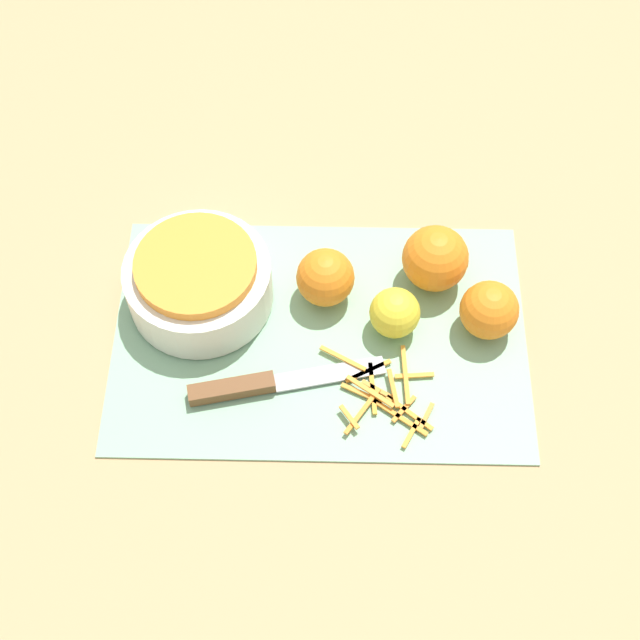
{
  "coord_description": "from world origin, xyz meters",
  "views": [
    {
      "loc": [
        0.01,
        -0.52,
        0.9
      ],
      "look_at": [
        0.0,
        0.0,
        0.04
      ],
      "focal_mm": 50.0,
      "sensor_mm": 36.0,
      "label": 1
    }
  ],
  "objects": [
    {
      "name": "lemon",
      "position": [
        0.08,
        0.01,
        0.04
      ],
      "size": [
        0.06,
        0.06,
        0.06
      ],
      "color": "yellow",
      "rests_on": "cutting_board"
    },
    {
      "name": "orange_right",
      "position": [
        0.19,
        0.01,
        0.04
      ],
      "size": [
        0.07,
        0.07,
        0.07
      ],
      "color": "orange",
      "rests_on": "cutting_board"
    },
    {
      "name": "orange_left",
      "position": [
        0.01,
        0.06,
        0.04
      ],
      "size": [
        0.07,
        0.07,
        0.07
      ],
      "color": "orange",
      "rests_on": "cutting_board"
    },
    {
      "name": "bowl_speckled",
      "position": [
        -0.14,
        0.05,
        0.04
      ],
      "size": [
        0.17,
        0.17,
        0.07
      ],
      "color": "silver",
      "rests_on": "cutting_board"
    },
    {
      "name": "knife",
      "position": [
        -0.07,
        -0.07,
        0.01
      ],
      "size": [
        0.22,
        0.07,
        0.02
      ],
      "rotation": [
        0.0,
        0.0,
        0.21
      ],
      "color": "brown",
      "rests_on": "cutting_board"
    },
    {
      "name": "ground_plane",
      "position": [
        0.0,
        0.0,
        0.0
      ],
      "size": [
        4.0,
        4.0,
        0.0
      ],
      "primitive_type": "plane",
      "color": "tan"
    },
    {
      "name": "orange_back",
      "position": [
        0.13,
        0.08,
        0.05
      ],
      "size": [
        0.08,
        0.08,
        0.08
      ],
      "color": "orange",
      "rests_on": "cutting_board"
    },
    {
      "name": "peel_pile",
      "position": [
        0.07,
        -0.08,
        0.01
      ],
      "size": [
        0.13,
        0.12,
        0.01
      ],
      "color": "#F89B32",
      "rests_on": "cutting_board"
    },
    {
      "name": "cutting_board",
      "position": [
        0.0,
        0.0,
        0.0
      ],
      "size": [
        0.48,
        0.31,
        0.01
      ],
      "color": "#84B793",
      "rests_on": "ground_plane"
    }
  ]
}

